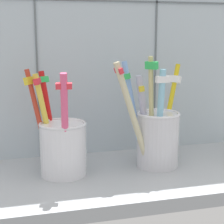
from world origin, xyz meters
TOP-DOWN VIEW (x-y plane):
  - counter_slab at (0.00, 0.00)cm, footprint 64.00×22.00cm
  - tile_wall_back at (0.00, 12.00)cm, footprint 64.00×2.20cm
  - toothbrush_cup_left at (-7.94, 1.60)cm, footprint 9.17×10.26cm
  - toothbrush_cup_right at (7.43, 1.54)cm, footprint 13.97×8.79cm

SIDE VIEW (x-z plane):
  - counter_slab at x=0.00cm, z-range 0.00..2.00cm
  - toothbrush_cup_left at x=-7.94cm, z-range -1.38..14.94cm
  - toothbrush_cup_right at x=7.43cm, z-range -1.66..16.47cm
  - tile_wall_back at x=0.00cm, z-range 0.00..45.00cm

